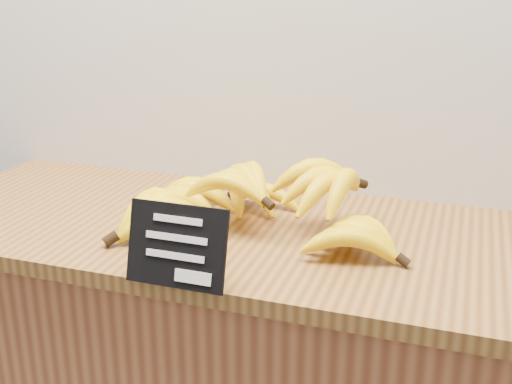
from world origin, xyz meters
name	(u,v)px	position (x,y,z in m)	size (l,w,h in m)	color
counter_top	(264,235)	(0.00, 2.75, 0.92)	(1.43, 0.54, 0.03)	olive
chalkboard_sign	(177,246)	(-0.06, 2.49, 0.99)	(0.16, 0.01, 0.13)	black
banana_pile	(244,204)	(-0.03, 2.74, 0.98)	(0.57, 0.38, 0.12)	yellow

